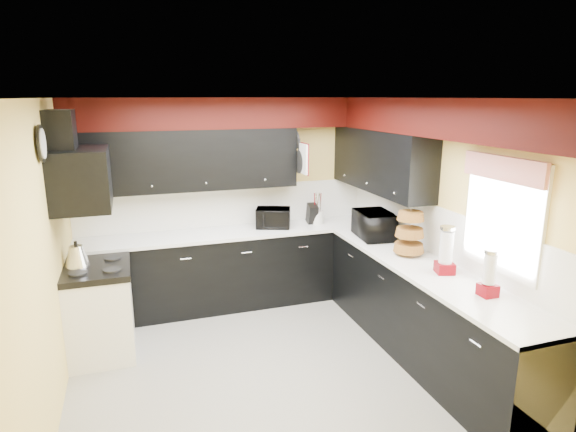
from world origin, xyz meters
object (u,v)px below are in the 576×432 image
Objects in this scene: utensil_crock at (317,217)px; knife_block at (312,214)px; microwave at (374,225)px; toaster_oven at (273,218)px; kettle at (77,256)px.

knife_block is (-0.07, 0.02, 0.04)m from utensil_crock.
microwave is at bearing -55.66° from knife_block.
toaster_oven is 1.83× the size of kettle.
kettle is (-3.15, 0.11, -0.07)m from microwave.
knife_block is 1.12× the size of kettle.
microwave reaches higher than kettle.
toaster_oven is 0.52m from knife_block.
microwave is 2.16× the size of knife_block.
kettle is at bearing -166.29° from utensil_crock.
utensil_crock is (0.58, -0.01, -0.04)m from toaster_oven.
knife_block is at bearing 21.99° from toaster_oven.
microwave is 3.15m from kettle.
microwave is 2.42× the size of kettle.
microwave is at bearing -1.99° from kettle.
kettle is at bearing -141.85° from toaster_oven.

